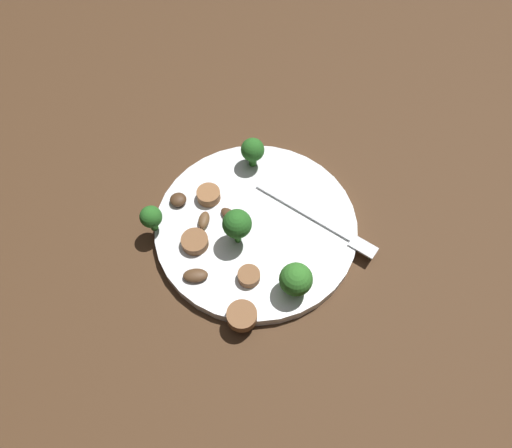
{
  "coord_description": "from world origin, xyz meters",
  "views": [
    {
      "loc": [
        0.22,
        -0.23,
        0.56
      ],
      "look_at": [
        0.0,
        0.0,
        0.02
      ],
      "focal_mm": 34.09,
      "sensor_mm": 36.0,
      "label": 1
    }
  ],
  "objects_px": {
    "broccoli_floret_3": "(239,226)",
    "sausage_slice_3": "(209,195)",
    "mushroom_2": "(204,220)",
    "plate": "(256,227)",
    "mushroom_1": "(230,216)",
    "broccoli_floret_0": "(151,217)",
    "sausage_slice_2": "(242,316)",
    "broccoli_floret_2": "(253,150)",
    "sausage_slice_1": "(195,242)",
    "mushroom_3": "(195,275)",
    "mushroom_0": "(178,200)",
    "fork": "(323,224)",
    "broccoli_floret_1": "(296,280)",
    "sausage_slice_0": "(249,276)"
  },
  "relations": [
    {
      "from": "broccoli_floret_0",
      "to": "sausage_slice_2",
      "type": "relative_size",
      "value": 1.16
    },
    {
      "from": "sausage_slice_0",
      "to": "plate",
      "type": "bearing_deg",
      "value": 127.79
    },
    {
      "from": "sausage_slice_1",
      "to": "mushroom_1",
      "type": "height_order",
      "value": "sausage_slice_1"
    },
    {
      "from": "sausage_slice_3",
      "to": "mushroom_2",
      "type": "height_order",
      "value": "sausage_slice_3"
    },
    {
      "from": "sausage_slice_0",
      "to": "sausage_slice_3",
      "type": "bearing_deg",
      "value": 159.04
    },
    {
      "from": "sausage_slice_0",
      "to": "mushroom_3",
      "type": "height_order",
      "value": "sausage_slice_0"
    },
    {
      "from": "sausage_slice_1",
      "to": "mushroom_0",
      "type": "bearing_deg",
      "value": 156.58
    },
    {
      "from": "broccoli_floret_2",
      "to": "sausage_slice_1",
      "type": "distance_m",
      "value": 0.15
    },
    {
      "from": "broccoli_floret_3",
      "to": "mushroom_0",
      "type": "xyz_separation_m",
      "value": [
        -0.1,
        -0.01,
        -0.03
      ]
    },
    {
      "from": "mushroom_3",
      "to": "mushroom_0",
      "type": "bearing_deg",
      "value": 149.16
    },
    {
      "from": "mushroom_0",
      "to": "sausage_slice_1",
      "type": "bearing_deg",
      "value": -23.42
    },
    {
      "from": "mushroom_0",
      "to": "mushroom_3",
      "type": "distance_m",
      "value": 0.11
    },
    {
      "from": "broccoli_floret_1",
      "to": "mushroom_0",
      "type": "distance_m",
      "value": 0.2
    },
    {
      "from": "sausage_slice_1",
      "to": "broccoli_floret_0",
      "type": "bearing_deg",
      "value": -159.92
    },
    {
      "from": "plate",
      "to": "mushroom_1",
      "type": "height_order",
      "value": "mushroom_1"
    },
    {
      "from": "plate",
      "to": "mushroom_3",
      "type": "bearing_deg",
      "value": -90.51
    },
    {
      "from": "broccoli_floret_2",
      "to": "sausage_slice_1",
      "type": "height_order",
      "value": "broccoli_floret_2"
    },
    {
      "from": "broccoli_floret_0",
      "to": "mushroom_0",
      "type": "bearing_deg",
      "value": 99.17
    },
    {
      "from": "broccoli_floret_2",
      "to": "mushroom_1",
      "type": "xyz_separation_m",
      "value": [
        0.04,
        -0.08,
        -0.02
      ]
    },
    {
      "from": "fork",
      "to": "mushroom_0",
      "type": "distance_m",
      "value": 0.19
    },
    {
      "from": "broccoli_floret_0",
      "to": "mushroom_1",
      "type": "height_order",
      "value": "broccoli_floret_0"
    },
    {
      "from": "sausage_slice_1",
      "to": "mushroom_2",
      "type": "bearing_deg",
      "value": 117.35
    },
    {
      "from": "sausage_slice_1",
      "to": "plate",
      "type": "bearing_deg",
      "value": 65.26
    },
    {
      "from": "fork",
      "to": "mushroom_2",
      "type": "distance_m",
      "value": 0.15
    },
    {
      "from": "broccoli_floret_1",
      "to": "broccoli_floret_2",
      "type": "relative_size",
      "value": 1.06
    },
    {
      "from": "plate",
      "to": "broccoli_floret_3",
      "type": "bearing_deg",
      "value": -84.73
    },
    {
      "from": "fork",
      "to": "sausage_slice_2",
      "type": "relative_size",
      "value": 5.06
    },
    {
      "from": "mushroom_3",
      "to": "mushroom_1",
      "type": "bearing_deg",
      "value": 109.05
    },
    {
      "from": "broccoli_floret_3",
      "to": "sausage_slice_3",
      "type": "xyz_separation_m",
      "value": [
        -0.08,
        0.02,
        -0.03
      ]
    },
    {
      "from": "broccoli_floret_2",
      "to": "sausage_slice_3",
      "type": "xyz_separation_m",
      "value": [
        -0.0,
        -0.08,
        -0.02
      ]
    },
    {
      "from": "broccoli_floret_0",
      "to": "broccoli_floret_3",
      "type": "height_order",
      "value": "broccoli_floret_3"
    },
    {
      "from": "broccoli_floret_0",
      "to": "sausage_slice_0",
      "type": "bearing_deg",
      "value": 13.92
    },
    {
      "from": "broccoli_floret_3",
      "to": "mushroom_2",
      "type": "height_order",
      "value": "broccoli_floret_3"
    },
    {
      "from": "mushroom_1",
      "to": "broccoli_floret_1",
      "type": "bearing_deg",
      "value": -7.75
    },
    {
      "from": "mushroom_2",
      "to": "mushroom_3",
      "type": "height_order",
      "value": "mushroom_2"
    },
    {
      "from": "fork",
      "to": "mushroom_1",
      "type": "distance_m",
      "value": 0.12
    },
    {
      "from": "sausage_slice_1",
      "to": "sausage_slice_2",
      "type": "xyz_separation_m",
      "value": [
        0.11,
        -0.03,
        0.0
      ]
    },
    {
      "from": "sausage_slice_0",
      "to": "mushroom_0",
      "type": "bearing_deg",
      "value": 174.62
    },
    {
      "from": "sausage_slice_2",
      "to": "broccoli_floret_0",
      "type": "bearing_deg",
      "value": 177.41
    },
    {
      "from": "broccoli_floret_2",
      "to": "sausage_slice_1",
      "type": "xyz_separation_m",
      "value": [
        0.04,
        -0.14,
        -0.02
      ]
    },
    {
      "from": "fork",
      "to": "mushroom_3",
      "type": "xyz_separation_m",
      "value": [
        -0.06,
        -0.17,
        0.0
      ]
    },
    {
      "from": "broccoli_floret_1",
      "to": "mushroom_1",
      "type": "relative_size",
      "value": 1.68
    },
    {
      "from": "sausage_slice_1",
      "to": "sausage_slice_2",
      "type": "bearing_deg",
      "value": -14.04
    },
    {
      "from": "broccoli_floret_3",
      "to": "mushroom_1",
      "type": "bearing_deg",
      "value": 154.69
    },
    {
      "from": "plate",
      "to": "broccoli_floret_3",
      "type": "height_order",
      "value": "broccoli_floret_3"
    },
    {
      "from": "mushroom_0",
      "to": "broccoli_floret_3",
      "type": "bearing_deg",
      "value": 8.28
    },
    {
      "from": "sausage_slice_3",
      "to": "sausage_slice_1",
      "type": "bearing_deg",
      "value": -57.0
    },
    {
      "from": "broccoli_floret_0",
      "to": "sausage_slice_2",
      "type": "height_order",
      "value": "broccoli_floret_0"
    },
    {
      "from": "mushroom_3",
      "to": "sausage_slice_3",
      "type": "bearing_deg",
      "value": 128.74
    },
    {
      "from": "broccoli_floret_0",
      "to": "mushroom_3",
      "type": "xyz_separation_m",
      "value": [
        0.09,
        -0.01,
        -0.02
      ]
    }
  ]
}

